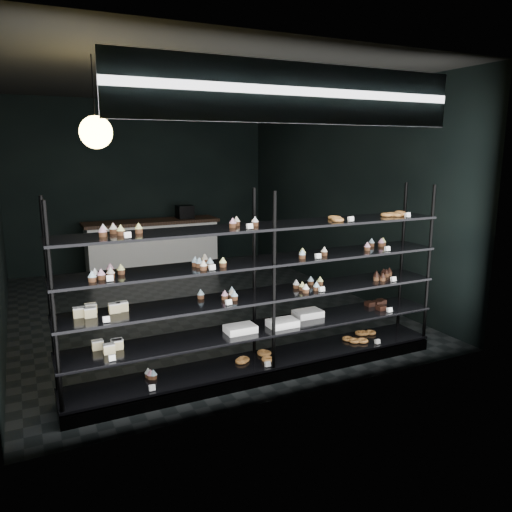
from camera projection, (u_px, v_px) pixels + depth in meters
The scene contains 5 objects.
room at pixel (192, 199), 7.04m from camera, with size 5.01×6.01×3.20m.
display_shelf at pixel (261, 317), 5.04m from camera, with size 4.00×0.50×1.91m.
signage at pixel (299, 93), 4.22m from camera, with size 3.30×0.05×0.50m.
pendant_lamp at pixel (96, 132), 4.93m from camera, with size 0.32×0.32×0.89m.
service_counter at pixel (153, 245), 9.49m from camera, with size 2.50×0.65×1.23m.
Camera 1 is at (-2.24, -6.75, 2.28)m, focal length 35.00 mm.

